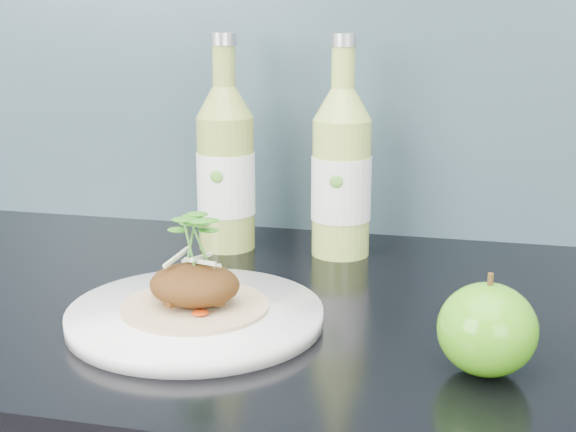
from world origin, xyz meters
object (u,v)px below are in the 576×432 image
Objects in this scene: cider_bottle_left at (226,169)px; cider_bottle_right at (341,173)px; dinner_plate at (196,316)px; green_apple at (487,329)px.

cider_bottle_left is 0.15m from cider_bottle_right.
cider_bottle_right is at bearing 69.60° from dinner_plate.
dinner_plate is 3.24× the size of green_apple.
green_apple reaches higher than dinner_plate.
cider_bottle_right is at bearing 6.65° from cider_bottle_left.
cider_bottle_left is 1.00× the size of cider_bottle_right.
cider_bottle_right is at bearing 119.87° from green_apple.
green_apple is at bearing -84.22° from cider_bottle_right.
cider_bottle_right is (-0.18, 0.31, 0.06)m from green_apple.
dinner_plate is at bearing -134.48° from cider_bottle_right.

